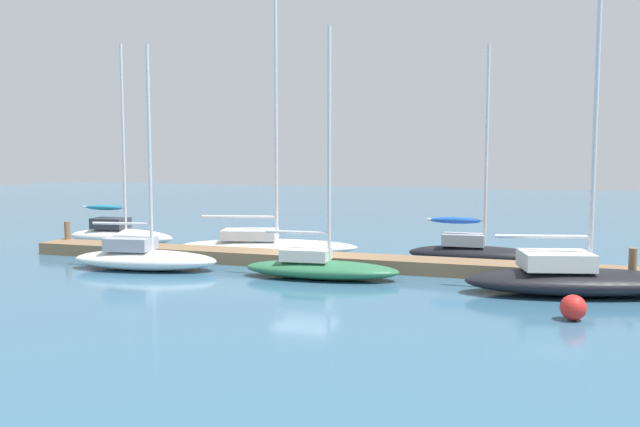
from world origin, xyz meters
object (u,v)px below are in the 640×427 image
sailboat_2 (266,243)px  sailboat_4 (475,250)px  sailboat_0 (119,233)px  sailboat_5 (575,277)px  sailboat_3 (320,265)px  sailboat_1 (143,256)px  mooring_buoy_red (573,308)px

sailboat_2 → sailboat_4: (9.35, 0.40, 0.04)m
sailboat_0 → sailboat_2: sailboat_2 is taller
sailboat_2 → sailboat_5: bearing=-34.5°
sailboat_2 → sailboat_4: 9.36m
sailboat_0 → sailboat_5: sailboat_5 is taller
sailboat_0 → sailboat_3: (12.33, -5.33, -0.12)m
sailboat_0 → sailboat_1: 7.62m
sailboat_2 → mooring_buoy_red: sailboat_2 is taller
sailboat_0 → sailboat_2: 8.22m
sailboat_4 → sailboat_5: bearing=-55.5°
sailboat_1 → sailboat_4: 13.68m
sailboat_1 → sailboat_3: sailboat_3 is taller
sailboat_0 → sailboat_1: sailboat_0 is taller
sailboat_2 → sailboat_3: (4.13, -4.77, -0.05)m
sailboat_1 → sailboat_2: size_ratio=0.69×
sailboat_3 → sailboat_2: bearing=126.5°
sailboat_5 → sailboat_1: bearing=166.9°
sailboat_1 → sailboat_0: bearing=122.7°
sailboat_1 → sailboat_3: (7.28, 0.38, -0.04)m
sailboat_4 → sailboat_0: bearing=178.8°
sailboat_2 → sailboat_3: sailboat_2 is taller
mooring_buoy_red → sailboat_2: bearing=146.5°
sailboat_2 → sailboat_3: size_ratio=1.39×
sailboat_1 → mooring_buoy_red: sailboat_1 is taller
sailboat_3 → mooring_buoy_red: bearing=-27.4°
sailboat_5 → mooring_buoy_red: size_ratio=14.22×
sailboat_0 → sailboat_5: 21.91m
sailboat_1 → sailboat_4: sailboat_4 is taller
sailboat_1 → sailboat_4: (12.51, 5.55, 0.04)m
sailboat_0 → sailboat_1: (5.04, -5.72, -0.08)m
sailboat_5 → sailboat_2: bearing=145.4°
sailboat_4 → sailboat_5: (3.68, -5.24, -0.00)m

